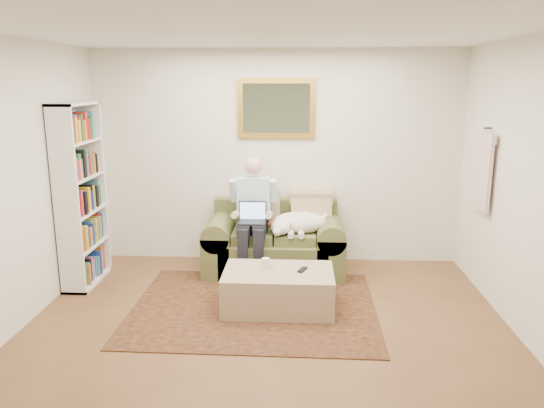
# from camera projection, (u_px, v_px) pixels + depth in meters

# --- Properties ---
(room_shell) EXTENTS (4.51, 5.00, 2.61)m
(room_shell) POSITION_uv_depth(u_px,v_px,m) (265.00, 195.00, 4.41)
(room_shell) COLOR brown
(room_shell) RESTS_ON ground
(rug) EXTENTS (2.45, 1.97, 0.01)m
(rug) POSITION_uv_depth(u_px,v_px,m) (254.00, 307.00, 5.32)
(rug) COLOR black
(rug) RESTS_ON room_shell
(sofa) EXTENTS (1.63, 0.83, 0.98)m
(sofa) POSITION_uv_depth(u_px,v_px,m) (275.00, 248.00, 6.29)
(sofa) COLOR #636937
(sofa) RESTS_ON room_shell
(seated_man) EXTENTS (0.54, 0.77, 1.37)m
(seated_man) POSITION_uv_depth(u_px,v_px,m) (253.00, 218.00, 6.07)
(seated_man) COLOR #8CCDD8
(seated_man) RESTS_ON sofa
(laptop) EXTENTS (0.32, 0.25, 0.23)m
(laptop) POSITION_uv_depth(u_px,v_px,m) (252.00, 217.00, 6.00)
(laptop) COLOR black
(laptop) RESTS_ON seated_man
(sleeping_dog) EXTENTS (0.67, 0.42, 0.25)m
(sleeping_dog) POSITION_uv_depth(u_px,v_px,m) (299.00, 223.00, 6.12)
(sleeping_dog) COLOR white
(sleeping_dog) RESTS_ON sofa
(ottoman) EXTENTS (1.09, 0.70, 0.39)m
(ottoman) POSITION_uv_depth(u_px,v_px,m) (278.00, 290.00, 5.26)
(ottoman) COLOR tan
(ottoman) RESTS_ON room_shell
(coffee_mug) EXTENTS (0.08, 0.08, 0.10)m
(coffee_mug) POSITION_uv_depth(u_px,v_px,m) (266.00, 263.00, 5.29)
(coffee_mug) COLOR white
(coffee_mug) RESTS_ON ottoman
(tv_remote) EXTENTS (0.10, 0.16, 0.02)m
(tv_remote) POSITION_uv_depth(u_px,v_px,m) (302.00, 270.00, 5.23)
(tv_remote) COLOR black
(tv_remote) RESTS_ON ottoman
(bookshelf) EXTENTS (0.28, 0.80, 2.00)m
(bookshelf) POSITION_uv_depth(u_px,v_px,m) (81.00, 195.00, 5.79)
(bookshelf) COLOR white
(bookshelf) RESTS_ON room_shell
(wall_mirror) EXTENTS (0.94, 0.04, 0.72)m
(wall_mirror) POSITION_uv_depth(u_px,v_px,m) (276.00, 108.00, 6.33)
(wall_mirror) COLOR gold
(wall_mirror) RESTS_ON room_shell
(hanging_shirt) EXTENTS (0.06, 0.52, 0.90)m
(hanging_shirt) POSITION_uv_depth(u_px,v_px,m) (483.00, 167.00, 5.50)
(hanging_shirt) COLOR beige
(hanging_shirt) RESTS_ON room_shell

